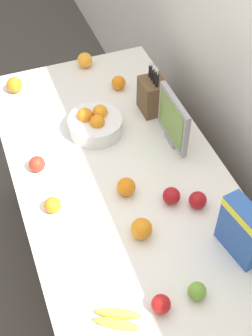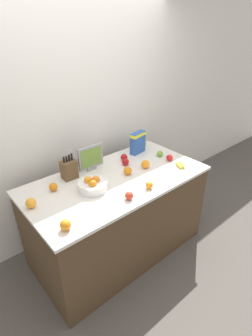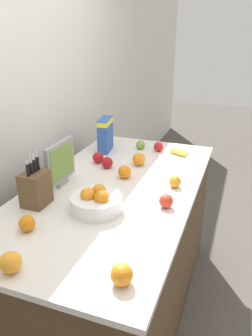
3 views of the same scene
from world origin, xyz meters
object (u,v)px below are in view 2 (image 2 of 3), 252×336
at_px(apple_front, 124,157).
at_px(apple_middle, 160,154).
at_px(orange_front_left, 65,225).
at_px(apple_by_knife_block, 129,196).
at_px(orange_front_right, 31,203).
at_px(fruit_bowl, 93,185).
at_px(banana_bunch, 180,165).
at_px(orange_mid_left, 145,164).
at_px(orange_mid_right, 128,171).
at_px(apple_rear, 125,162).
at_px(small_monitor, 91,158).
at_px(orange_near_bowl, 149,185).
at_px(knife_block, 69,169).
at_px(orange_back_center, 53,187).
at_px(apple_rightmost, 170,158).
at_px(apple_leftmost, 143,144).
at_px(cereal_box, 138,142).

xyz_separation_m(apple_front, apple_middle, (0.37, -0.19, -0.00)).
distance_m(apple_middle, orange_front_left, 1.45).
xyz_separation_m(apple_by_knife_block, orange_front_right, (-0.68, 0.43, 0.01)).
relative_size(fruit_bowl, banana_bunch, 1.47).
bearing_deg(orange_mid_left, apple_front, 101.39).
xyz_separation_m(apple_middle, orange_mid_right, (-0.54, -0.07, 0.01)).
xyz_separation_m(banana_bunch, apple_rear, (-0.42, 0.39, 0.02)).
xyz_separation_m(small_monitor, orange_near_bowl, (0.20, -0.63, -0.11)).
xyz_separation_m(knife_block, orange_front_right, (-0.48, -0.21, -0.05)).
bearing_deg(orange_near_bowl, apple_by_knife_block, -178.17).
distance_m(knife_block, orange_back_center, 0.25).
bearing_deg(banana_bunch, apple_rightmost, 86.67).
distance_m(small_monitor, apple_by_knife_block, 0.65).
height_order(knife_block, apple_leftmost, knife_block).
distance_m(small_monitor, apple_middle, 0.80).
relative_size(orange_mid_left, orange_back_center, 1.15).
height_order(small_monitor, apple_rear, small_monitor).
relative_size(apple_leftmost, orange_front_left, 0.97).
height_order(cereal_box, orange_back_center, cereal_box).
xyz_separation_m(apple_middle, apple_leftmost, (0.03, 0.31, 0.01)).
bearing_deg(knife_block, apple_rightmost, -20.87).
distance_m(apple_by_knife_block, orange_mid_right, 0.42).
bearing_deg(orange_near_bowl, orange_back_center, 141.69).
bearing_deg(apple_front, knife_block, 174.76).
height_order(orange_mid_left, orange_mid_right, orange_mid_left).
bearing_deg(orange_near_bowl, orange_front_left, 179.39).
bearing_deg(apple_front, cereal_box, 11.69).
bearing_deg(fruit_bowl, orange_front_right, 168.32).
xyz_separation_m(apple_leftmost, orange_front_right, (-1.51, -0.28, 0.00)).
relative_size(orange_mid_left, orange_front_left, 1.04).
bearing_deg(knife_block, apple_middle, -13.59).
relative_size(apple_leftmost, orange_back_center, 1.07).
relative_size(small_monitor, fruit_bowl, 1.07).
relative_size(apple_by_knife_block, orange_near_bowl, 1.04).
xyz_separation_m(apple_middle, orange_mid_left, (-0.32, -0.09, 0.01)).
distance_m(knife_block, apple_middle, 1.04).
relative_size(banana_bunch, apple_rightmost, 2.51).
xyz_separation_m(knife_block, fruit_bowl, (0.05, -0.32, -0.04)).
bearing_deg(fruit_bowl, banana_bunch, -13.30).
bearing_deg(small_monitor, apple_middle, -17.51).
height_order(fruit_bowl, apple_front, fruit_bowl).
xyz_separation_m(apple_front, apple_by_knife_block, (-0.44, -0.58, -0.00)).
distance_m(fruit_bowl, orange_front_left, 0.54).
height_order(apple_rear, orange_front_left, orange_front_left).
bearing_deg(apple_rear, orange_front_left, -154.04).
xyz_separation_m(fruit_bowl, apple_front, (0.59, 0.26, -0.01)).
height_order(knife_block, apple_middle, knife_block).
height_order(banana_bunch, orange_front_left, orange_front_left).
relative_size(orange_mid_left, orange_front_right, 1.02).
bearing_deg(orange_front_right, orange_near_bowl, -24.58).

